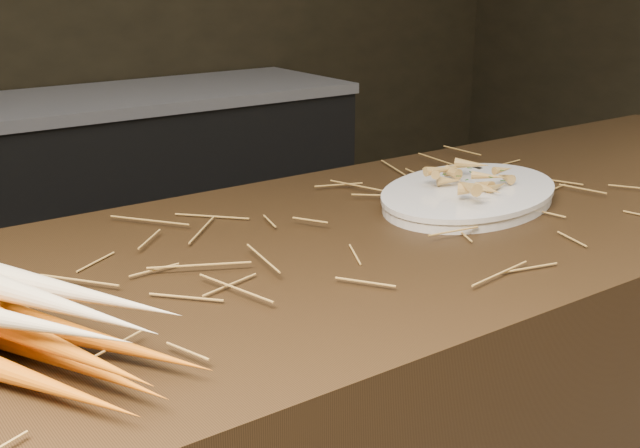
{
  "coord_description": "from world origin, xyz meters",
  "views": [
    {
      "loc": [
        -0.75,
        -0.6,
        1.3
      ],
      "look_at": [
        -0.15,
        0.23,
        0.96
      ],
      "focal_mm": 45.0,
      "sensor_mm": 36.0,
      "label": 1
    }
  ],
  "objects": [
    {
      "name": "roasted_veg_heap",
      "position": [
        0.23,
        0.33,
        0.94
      ],
      "size": [
        0.22,
        0.19,
        0.04
      ],
      "primitive_type": null,
      "rotation": [
        0.0,
        0.0,
        0.33
      ],
      "color": "#BD823F",
      "rests_on": "serving_platter"
    },
    {
      "name": "serving_fork",
      "position": [
        0.37,
        0.36,
        0.92
      ],
      "size": [
        0.02,
        0.15,
        0.0
      ],
      "primitive_type": "cube",
      "rotation": [
        0.0,
        0.0,
        -0.02
      ],
      "color": "silver",
      "rests_on": "serving_platter"
    },
    {
      "name": "back_counter",
      "position": [
        0.3,
        2.18,
        0.42
      ],
      "size": [
        1.82,
        0.62,
        0.84
      ],
      "color": "black",
      "rests_on": "ground"
    },
    {
      "name": "straw_bedding",
      "position": [
        0.0,
        0.3,
        0.91
      ],
      "size": [
        1.4,
        0.6,
        0.02
      ],
      "primitive_type": null,
      "color": "#AB783F",
      "rests_on": "main_counter"
    },
    {
      "name": "serving_platter",
      "position": [
        0.23,
        0.33,
        0.91
      ],
      "size": [
        0.45,
        0.37,
        0.02
      ],
      "primitive_type": null,
      "rotation": [
        0.0,
        0.0,
        0.33
      ],
      "color": "white",
      "rests_on": "main_counter"
    }
  ]
}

